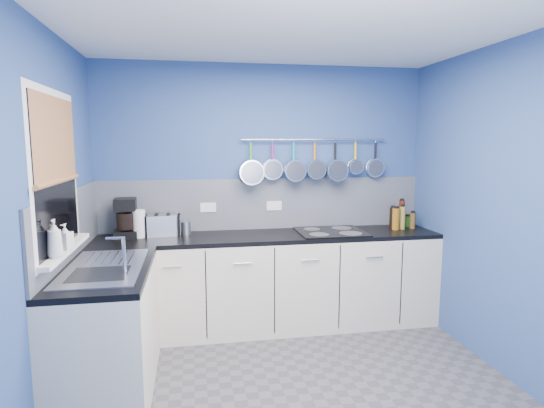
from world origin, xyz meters
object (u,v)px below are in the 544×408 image
object	(u,v)px
coffee_maker	(125,218)
canister	(186,228)
soap_bottle_b	(65,237)
hob	(331,232)
toaster	(163,225)
paper_towel	(139,224)
soap_bottle_a	(54,239)

from	to	relation	value
coffee_maker	canister	distance (m)	0.55
soap_bottle_b	canister	bearing A→B (deg)	53.83
coffee_maker	soap_bottle_b	bearing A→B (deg)	-105.86
hob	coffee_maker	bearing A→B (deg)	176.98
toaster	paper_towel	bearing A→B (deg)	-173.92
soap_bottle_b	hob	size ratio (longest dim) A/B	0.27
toaster	hob	size ratio (longest dim) A/B	0.47
soap_bottle_a	soap_bottle_b	world-z (taller)	soap_bottle_a
coffee_maker	hob	xyz separation A→B (m)	(1.90, -0.10, -0.17)
coffee_maker	toaster	distance (m)	0.33
paper_towel	coffee_maker	world-z (taller)	coffee_maker
paper_towel	hob	xyz separation A→B (m)	(1.78, -0.08, -0.12)
paper_towel	hob	distance (m)	1.78
coffee_maker	paper_towel	bearing A→B (deg)	-11.80
coffee_maker	toaster	bearing A→B (deg)	4.41
soap_bottle_a	canister	size ratio (longest dim) A/B	1.88
soap_bottle_b	canister	distance (m)	1.31
paper_towel	canister	size ratio (longest dim) A/B	1.98
soap_bottle_a	coffee_maker	bearing A→B (deg)	79.46
soap_bottle_a	soap_bottle_b	distance (m)	0.23
soap_bottle_b	coffee_maker	world-z (taller)	coffee_maker
coffee_maker	canister	xyz separation A→B (m)	(0.53, 0.01, -0.11)
soap_bottle_b	hob	distance (m)	2.34
toaster	canister	xyz separation A→B (m)	(0.21, -0.03, -0.03)
paper_towel	soap_bottle_b	bearing A→B (deg)	-109.13
soap_bottle_a	hob	world-z (taller)	soap_bottle_a
paper_towel	toaster	xyz separation A→B (m)	(0.20, 0.06, -0.03)
soap_bottle_a	canister	world-z (taller)	soap_bottle_a
paper_towel	coffee_maker	bearing A→B (deg)	171.31
soap_bottle_a	soap_bottle_b	bearing A→B (deg)	90.00
toaster	hob	bearing A→B (deg)	-15.72
soap_bottle_b	paper_towel	distance (m)	1.08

